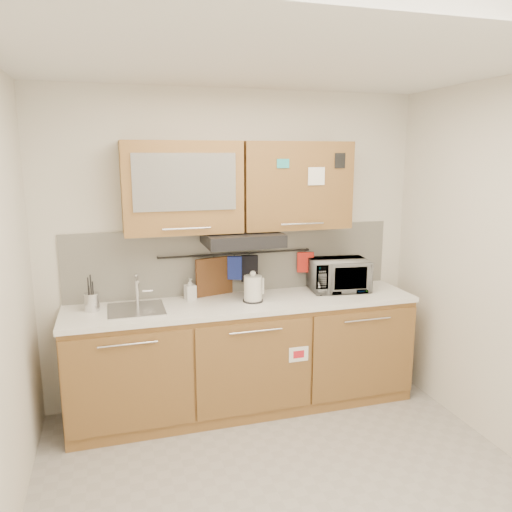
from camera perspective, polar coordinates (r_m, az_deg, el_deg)
floor at (r=3.43m, az=4.54°, el=-25.83°), size 3.20×3.20×0.00m
ceiling at (r=2.77m, az=5.46°, el=22.29°), size 3.20×3.20×0.00m
wall_back at (r=4.23m, az=-2.44°, el=0.92°), size 3.20×0.00×3.20m
base_cabinet at (r=4.21m, az=-1.29°, el=-11.89°), size 2.80×0.64×0.88m
countertop at (r=4.03m, az=-1.32°, el=-5.45°), size 2.82×0.62×0.04m
backsplash at (r=4.24m, az=-2.39°, el=-0.43°), size 2.80×0.02×0.56m
upper_cabinets at (r=3.99m, az=-1.95°, el=7.97°), size 1.82×0.37×0.70m
range_hood at (r=3.97m, az=-1.58°, el=1.98°), size 0.60×0.46×0.10m
sink at (r=3.92m, az=-13.52°, el=-5.92°), size 0.42×0.40×0.26m
utensil_rail at (r=4.19m, az=-2.27°, el=0.27°), size 1.30×0.02×0.02m
utensil_crock at (r=3.97m, az=-18.25°, el=-4.96°), size 0.12×0.12×0.28m
kettle at (r=4.00m, az=-0.34°, el=-3.83°), size 0.19×0.18×0.25m
toaster at (r=4.34m, az=9.47°, el=-2.84°), size 0.25×0.16×0.18m
microwave at (r=4.37m, az=9.41°, el=-2.15°), size 0.53×0.39×0.27m
soap_bottle at (r=4.08m, az=-7.54°, el=-3.73°), size 0.10×0.10×0.18m
cutting_board at (r=4.18m, az=-4.77°, el=-2.93°), size 0.33×0.11×0.41m
oven_mitt at (r=4.20m, az=-2.45°, el=-1.37°), size 0.12×0.07×0.20m
dark_pouch at (r=4.23m, az=-0.74°, el=-1.43°), size 0.15×0.06×0.22m
pot_holder at (r=4.39m, az=5.66°, el=-0.71°), size 0.15×0.05×0.18m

